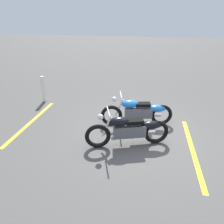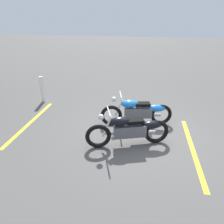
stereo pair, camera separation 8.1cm
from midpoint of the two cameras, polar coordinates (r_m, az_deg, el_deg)
name	(u,v)px [view 1 (the left image)]	position (r m, az deg, el deg)	size (l,w,h in m)	color
ground_plane	(143,135)	(6.36, 8.45, -6.08)	(60.00, 60.00, 0.00)	#514F4C
motorcycle_bright_foreground	(139,111)	(6.72, 7.38, 0.14)	(2.19, 0.80, 1.04)	black
motorcycle_dark_foreground	(130,130)	(5.65, 5.14, -4.66)	(2.13, 0.92, 1.04)	black
bollard_post	(43,89)	(8.96, -17.39, 5.82)	(0.14, 0.14, 1.02)	white
parking_stripe_near	(192,149)	(6.08, 20.78, -9.15)	(3.20, 0.12, 0.01)	yellow
parking_stripe_mid	(31,122)	(7.52, -20.19, -2.38)	(3.20, 0.12, 0.01)	yellow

